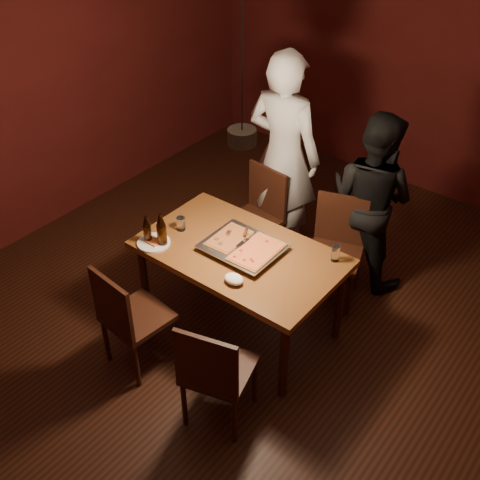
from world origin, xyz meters
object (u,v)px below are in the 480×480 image
Objects in this scene: pizza_tray at (243,248)px; diner_dark at (371,199)px; dining_table at (240,259)px; chair_far_right at (338,239)px; chair_near_right at (214,367)px; chair_near_left at (126,312)px; diner_white at (283,156)px; plate_slice at (154,243)px; pendant_lamp at (242,135)px; beer_bottle_b at (161,230)px; chair_far_left at (259,208)px; beer_bottle_a at (147,229)px.

diner_dark is (0.42, 1.18, -0.00)m from pizza_tray.
diner_dark reaches higher than pizza_tray.
dining_table is 0.92m from chair_far_right.
chair_far_right and chair_near_right have the same top height.
chair_near_left and chair_near_right have the same top height.
chair_near_right is (0.45, -0.83, -0.14)m from dining_table.
diner_dark reaches higher than chair_near_right.
diner_white reaches higher than pizza_tray.
chair_far_right is 2.16× the size of plate_slice.
chair_far_right is 1.56m from pendant_lamp.
chair_far_left is at bearing 86.23° from beer_bottle_b.
dining_table is 0.93m from chair_far_left.
pendant_lamp reaches higher than beer_bottle_b.
chair_near_right reaches higher than plate_slice.
beer_bottle_b is at bearing -162.71° from pendant_lamp.
chair_far_right is 1.49m from plate_slice.
chair_far_right is at bearing -172.24° from chair_far_left.
diner_dark is at bearing -121.03° from chair_far_right.
pendant_lamp is (0.71, 0.23, 0.90)m from beer_bottle_a.
pendant_lamp reaches higher than pizza_tray.
chair_far_right is at bearing 51.58° from plate_slice.
pendant_lamp reaches higher than chair_near_right.
chair_near_right is 1.15m from plate_slice.
beer_bottle_b is at bearing 25.14° from plate_slice.
pendant_lamp is at bearing 99.49° from chair_near_right.
chair_near_right is 0.47× the size of pendant_lamp.
chair_near_left is at bearing 98.49° from chair_far_left.
chair_near_right is at bearing -62.78° from pizza_tray.
beer_bottle_a is (-0.62, -0.35, 0.09)m from pizza_tray.
dining_table is 5.45× the size of beer_bottle_b.
diner_white is at bearing 97.47° from chair_near_right.
diner_white is at bearing 83.18° from plate_slice.
chair_near_right is 1.14m from beer_bottle_b.
chair_far_right is at bearing 155.29° from diner_white.
chair_near_left is 0.65m from beer_bottle_b.
chair_far_left reaches higher than plate_slice.
diner_dark reaches higher than beer_bottle_a.
dining_table is 1.20m from diner_white.
beer_bottle_b is at bearing 110.37° from chair_near_left.
diner_white reaches higher than beer_bottle_a.
dining_table is at bearing 74.60° from diner_dark.
pizza_tray is 1.25m from diner_dark.
plate_slice is (-0.14, -1.14, 0.22)m from chair_far_left.
pizza_tray is at bearing 47.82° from chair_far_right.
chair_near_left is at bearing -75.45° from beer_bottle_b.
pizza_tray is 0.67m from plate_slice.
diner_white is (-0.75, 0.27, 0.40)m from chair_far_right.
chair_far_left is 1.76× the size of beer_bottle_b.
chair_near_right is at bearing 108.69° from diner_white.
chair_far_right is at bearing 52.85° from beer_bottle_b.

